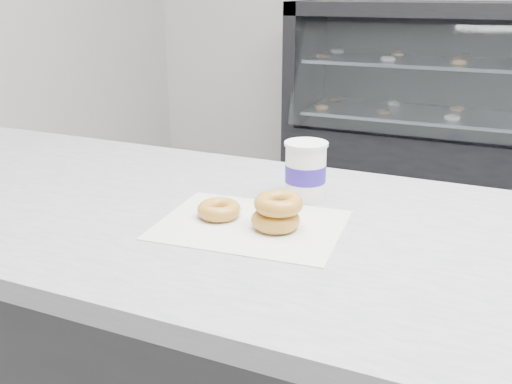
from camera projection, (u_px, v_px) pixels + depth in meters
display_case at (487, 134)px, 3.46m from camera, size 2.40×0.74×1.25m
wax_paper at (251, 225)px, 1.07m from camera, size 0.36×0.29×0.00m
donut_single at (219, 210)px, 1.10m from camera, size 0.09×0.09×0.03m
donut_stack at (277, 212)px, 1.05m from camera, size 0.13×0.13×0.06m
coffee_cup at (305, 170)px, 1.19m from camera, size 0.11×0.11×0.12m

